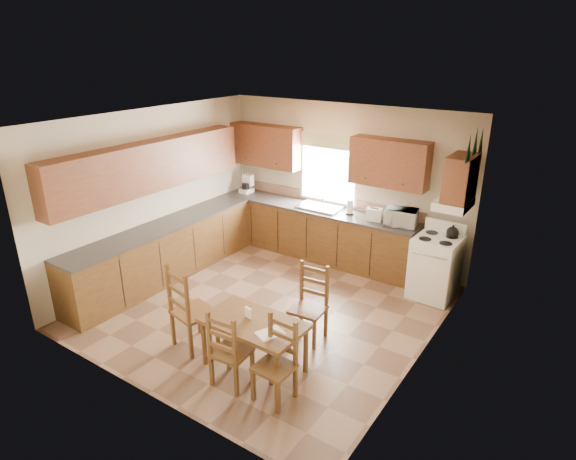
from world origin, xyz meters
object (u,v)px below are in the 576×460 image
Objects in this scene: chair_near_left at (193,307)px; chair_near_right at (231,347)px; chair_far_left at (308,305)px; stove at (435,268)px; dining_table at (254,345)px; microwave at (401,217)px; chair_far_right at (274,362)px.

chair_near_left reaches higher than chair_near_right.
chair_near_right is 0.94× the size of chair_far_left.
dining_table is at bearing -109.64° from stove.
microwave is at bearing 81.94° from dining_table.
chair_near_left is at bearing -122.65° from stove.
dining_table is (-1.18, -2.91, -0.15)m from stove.
chair_far_right is (0.30, -1.16, -0.04)m from chair_far_left.
chair_near_right is (-0.05, -0.35, 0.15)m from dining_table.
chair_near_right reaches higher than stove.
stove is at bearing 59.59° from chair_far_left.
chair_near_right is 1.24m from chair_far_left.
microwave is at bearing 91.96° from chair_far_right.
chair_far_left is (-0.29, -2.30, -0.55)m from microwave.
chair_far_left is at bearing -127.37° from chair_near_left.
chair_near_left is at bearing -144.96° from chair_far_left.
microwave reaches higher than chair_far_right.
microwave is 3.55m from chair_near_left.
stove is 1.00× the size of chair_far_right.
chair_far_left is at bearing -106.12° from chair_near_right.
chair_far_left reaches higher than dining_table.
chair_near_right is at bearing -108.75° from microwave.
chair_near_left reaches higher than stove.
chair_near_right is (-0.53, -3.52, -0.58)m from microwave.
microwave reaches higher than chair_far_left.
dining_table is at bearing -163.57° from chair_near_left.
dining_table is 0.60m from chair_far_right.
chair_near_right is at bearing 174.00° from chair_near_left.
microwave is 3.61m from chair_near_right.
stove is 2.05× the size of microwave.
stove is 3.63m from chair_near_left.
dining_table is 0.38m from chair_near_right.
chair_far_left is at bearing 77.65° from dining_table.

